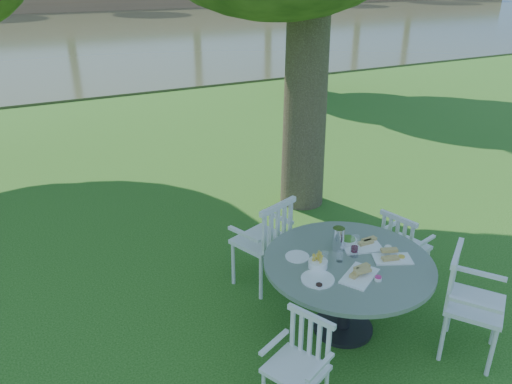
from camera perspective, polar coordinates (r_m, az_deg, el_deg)
ground at (r=5.82m, az=0.90°, el=-8.38°), size 140.00×140.00×0.00m
table at (r=4.62m, az=10.41°, el=-9.11°), size 1.52×1.52×0.76m
chair_ne at (r=5.45m, az=16.21°, el=-5.72°), size 0.50×0.52×0.85m
chair_nw at (r=5.17m, az=1.44°, el=-5.21°), size 0.65×0.63×1.01m
chair_sw at (r=3.95m, az=5.30°, el=-18.26°), size 0.52×0.53×0.81m
chair_se at (r=4.72m, az=22.71°, el=-10.82°), size 0.67×0.67×0.98m
tableware at (r=4.55m, az=9.91°, el=-7.03°), size 1.11×0.81×0.22m
river at (r=27.60m, az=-22.85°, el=16.00°), size 100.00×28.00×0.12m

